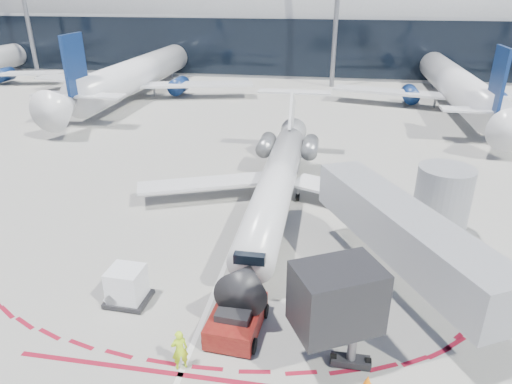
% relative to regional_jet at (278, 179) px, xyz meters
% --- Properties ---
extents(ground, '(260.00, 260.00, 0.00)m').
position_rel_regional_jet_xyz_m(ground, '(-1.95, -4.43, -2.10)').
color(ground, gray).
rests_on(ground, ground).
extents(apron_centerline, '(0.25, 40.00, 0.01)m').
position_rel_regional_jet_xyz_m(apron_centerline, '(-1.95, -2.43, -2.10)').
color(apron_centerline, silver).
rests_on(apron_centerline, ground).
extents(apron_stop_bar, '(14.00, 0.25, 0.01)m').
position_rel_regional_jet_xyz_m(apron_stop_bar, '(-1.95, -15.93, -2.10)').
color(apron_stop_bar, maroon).
rests_on(apron_stop_bar, ground).
extents(terminal_building, '(150.00, 24.15, 24.00)m').
position_rel_regional_jet_xyz_m(terminal_building, '(-1.95, 60.54, 6.42)').
color(terminal_building, '#929497').
rests_on(terminal_building, ground).
extents(jet_bridge, '(10.03, 15.20, 4.90)m').
position_rel_regional_jet_xyz_m(jet_bridge, '(7.85, -7.44, 0.91)').
color(jet_bridge, '#96999F').
rests_on(jet_bridge, ground).
extents(regional_jet, '(20.38, 25.13, 6.29)m').
position_rel_regional_jet_xyz_m(regional_jet, '(0.00, 0.00, 0.00)').
color(regional_jet, silver).
rests_on(regional_jet, ground).
extents(pushback_tug, '(2.53, 5.50, 1.41)m').
position_rel_regional_jet_xyz_m(pushback_tug, '(-0.24, -12.99, -1.48)').
color(pushback_tug, '#5E0D0E').
rests_on(pushback_tug, ground).
extents(ramp_worker, '(0.81, 0.73, 1.87)m').
position_rel_regional_jet_xyz_m(ramp_worker, '(-2.03, -15.54, -1.17)').
color(ramp_worker, '#C7FF1A').
rests_on(ramp_worker, ground).
extents(uld_container, '(2.10, 1.81, 1.90)m').
position_rel_regional_jet_xyz_m(uld_container, '(-5.91, -11.88, -1.16)').
color(uld_container, black).
rests_on(uld_container, ground).
extents(safety_cone_right, '(0.33, 0.33, 0.46)m').
position_rel_regional_jet_xyz_m(safety_cone_right, '(5.44, -15.20, -1.87)').
color(safety_cone_right, orange).
rests_on(safety_cone_right, ground).
extents(bg_airliner_1, '(37.93, 40.16, 12.27)m').
position_rel_regional_jet_xyz_m(bg_airliner_1, '(-23.74, 32.78, 4.03)').
color(bg_airliner_1, silver).
rests_on(bg_airliner_1, ground).
extents(bg_airliner_2, '(35.64, 37.73, 11.53)m').
position_rel_regional_jet_xyz_m(bg_airliner_2, '(18.59, 32.88, 3.66)').
color(bg_airliner_2, silver).
rests_on(bg_airliner_2, ground).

